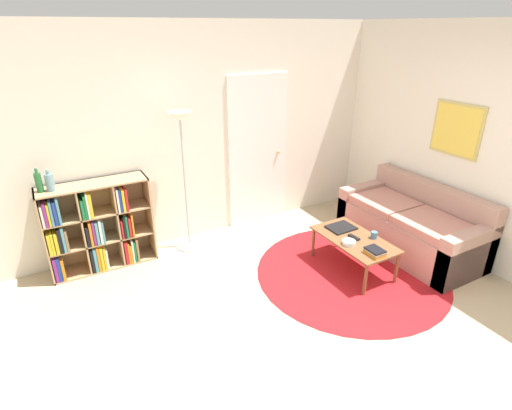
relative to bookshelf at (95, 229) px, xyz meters
The scene contains 15 objects.
ground_plane 3.02m from the bookshelf, 57.78° to the right, with size 14.00×14.00×0.00m, color tan.
wall_back 1.81m from the bookshelf, ahead, with size 7.42×0.11×2.60m.
wall_right 4.08m from the bookshelf, 17.00° to the right, with size 0.08×5.71×2.60m.
rug 2.89m from the bookshelf, 32.08° to the right, with size 2.10×2.10×0.01m.
bookshelf is the anchor object (origin of this frame).
floor_lamp 1.33m from the bookshelf, ahead, with size 0.31×0.31×1.68m.
couch 3.72m from the bookshelf, 22.61° to the right, with size 0.81×1.70×0.80m.
coffee_table 2.87m from the bookshelf, 30.18° to the right, with size 0.52×0.95×0.39m.
laptop 2.77m from the bookshelf, 25.32° to the right, with size 0.31×0.25×0.02m.
bowl 2.78m from the bookshelf, 32.93° to the right, with size 0.14×0.14×0.05m.
book_stack_on_table 3.02m from the bookshelf, 36.60° to the right, with size 0.16×0.19×0.06m.
cup 3.08m from the bookshelf, 30.03° to the right, with size 0.07×0.07×0.08m.
remote 2.86m from the bookshelf, 30.08° to the right, with size 0.06×0.15×0.02m.
bottle_left 0.76m from the bookshelf, behind, with size 0.07×0.07×0.25m.
bottle_middle 0.70m from the bookshelf, behind, with size 0.08×0.08×0.22m.
Camera 1 is at (-1.93, -1.76, 2.53)m, focal length 28.00 mm.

